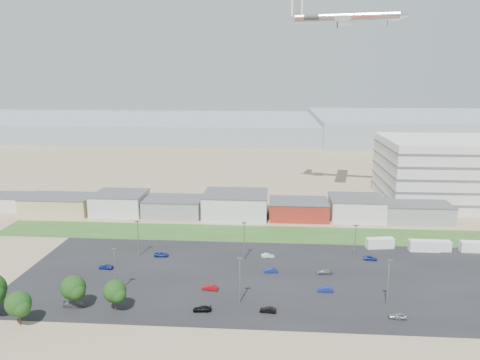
# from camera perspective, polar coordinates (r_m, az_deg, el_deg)

# --- Properties ---
(ground) EXTENTS (700.00, 700.00, 0.00)m
(ground) POSITION_cam_1_polar(r_m,az_deg,el_deg) (100.00, -0.47, -16.29)
(ground) COLOR #8D7B59
(ground) RESTS_ON ground
(parking_lot) EXTENTS (120.00, 50.00, 0.01)m
(parking_lot) POSITION_cam_1_polar(r_m,az_deg,el_deg) (117.66, 2.82, -11.68)
(parking_lot) COLOR black
(parking_lot) RESTS_ON ground
(grass_strip) EXTENTS (160.00, 16.00, 0.02)m
(grass_strip) POSITION_cam_1_polar(r_m,az_deg,el_deg) (147.60, 1.19, -6.54)
(grass_strip) COLOR #29511E
(grass_strip) RESTS_ON ground
(hills_backdrop) EXTENTS (700.00, 200.00, 9.00)m
(hills_backdrop) POSITION_cam_1_polar(r_m,az_deg,el_deg) (406.01, 8.89, 6.18)
(hills_backdrop) COLOR gray
(hills_backdrop) RESTS_ON ground
(building_row) EXTENTS (170.00, 20.00, 8.00)m
(building_row) POSITION_cam_1_polar(r_m,az_deg,el_deg) (166.16, -4.32, -2.95)
(building_row) COLOR silver
(building_row) RESTS_ON ground
(box_trailer_a) EXTENTS (8.07, 3.62, 2.92)m
(box_trailer_a) POSITION_cam_1_polar(r_m,az_deg,el_deg) (141.16, 16.68, -7.37)
(box_trailer_a) COLOR silver
(box_trailer_a) RESTS_ON ground
(box_trailer_b) EXTENTS (8.17, 2.55, 3.06)m
(box_trailer_b) POSITION_cam_1_polar(r_m,az_deg,el_deg) (142.81, 21.50, -7.47)
(box_trailer_b) COLOR silver
(box_trailer_b) RESTS_ON ground
(box_trailer_c) EXTENTS (7.90, 2.87, 2.91)m
(box_trailer_c) POSITION_cam_1_polar(r_m,az_deg,el_deg) (144.25, 22.82, -7.41)
(box_trailer_c) COLOR silver
(box_trailer_c) RESTS_ON ground
(box_trailer_d) EXTENTS (7.99, 2.65, 2.98)m
(box_trailer_d) POSITION_cam_1_polar(r_m,az_deg,el_deg) (148.00, 26.71, -7.27)
(box_trailer_d) COLOR silver
(box_trailer_d) RESTS_ON ground
(tree_mid) EXTENTS (5.39, 5.39, 8.09)m
(tree_mid) POSITION_cam_1_polar(r_m,az_deg,el_deg) (104.63, -25.39, -13.73)
(tree_mid) COLOR black
(tree_mid) RESTS_ON ground
(tree_right) EXTENTS (5.53, 5.53, 8.29)m
(tree_right) POSITION_cam_1_polar(r_m,az_deg,el_deg) (107.18, -19.64, -12.52)
(tree_right) COLOR black
(tree_right) RESTS_ON ground
(tree_near) EXTENTS (5.14, 5.14, 7.71)m
(tree_near) POSITION_cam_1_polar(r_m,az_deg,el_deg) (103.82, -15.01, -13.22)
(tree_near) COLOR black
(tree_near) RESTS_ON ground
(lightpole_front_l) EXTENTS (1.24, 0.52, 10.55)m
(lightpole_front_l) POSITION_cam_1_polar(r_m,az_deg,el_deg) (111.09, -14.93, -10.66)
(lightpole_front_l) COLOR slate
(lightpole_front_l) RESTS_ON ground
(lightpole_front_m) EXTENTS (1.21, 0.51, 10.32)m
(lightpole_front_m) POSITION_cam_1_polar(r_m,az_deg,el_deg) (103.12, -0.02, -12.15)
(lightpole_front_m) COLOR slate
(lightpole_front_m) RESTS_ON ground
(lightpole_front_r) EXTENTS (1.24, 0.52, 10.54)m
(lightpole_front_r) POSITION_cam_1_polar(r_m,az_deg,el_deg) (106.41, 17.59, -11.90)
(lightpole_front_r) COLOR slate
(lightpole_front_r) RESTS_ON ground
(lightpole_back_l) EXTENTS (1.17, 0.49, 9.98)m
(lightpole_back_l) POSITION_cam_1_polar(r_m,az_deg,el_deg) (131.32, -12.31, -6.99)
(lightpole_back_l) COLOR slate
(lightpole_back_l) RESTS_ON ground
(lightpole_back_m) EXTENTS (1.23, 0.51, 10.45)m
(lightpole_back_m) POSITION_cam_1_polar(r_m,az_deg,el_deg) (125.78, 0.51, -7.46)
(lightpole_back_m) COLOR slate
(lightpole_back_m) RESTS_ON ground
(lightpole_back_r) EXTENTS (1.21, 0.50, 10.25)m
(lightpole_back_r) POSITION_cam_1_polar(r_m,az_deg,el_deg) (127.85, 13.85, -7.55)
(lightpole_back_r) COLOR slate
(lightpole_back_r) RESTS_ON ground
(airliner) EXTENTS (50.80, 39.15, 13.54)m
(airliner) POSITION_cam_1_polar(r_m,az_deg,el_deg) (185.51, 12.83, 18.80)
(airliner) COLOR silver
(parked_car_1) EXTENTS (3.67, 1.28, 1.21)m
(parked_car_1) POSITION_cam_1_polar(r_m,az_deg,el_deg) (111.53, 10.35, -12.96)
(parked_car_1) COLOR navy
(parked_car_1) RESTS_ON ground
(parked_car_2) EXTENTS (3.73, 1.80, 1.23)m
(parked_car_2) POSITION_cam_1_polar(r_m,az_deg,el_deg) (103.98, 18.65, -15.42)
(parked_car_2) COLOR #A5A5AA
(parked_car_2) RESTS_ON ground
(parked_car_3) EXTENTS (3.99, 1.95, 1.12)m
(parked_car_3) POSITION_cam_1_polar(r_m,az_deg,el_deg) (101.94, -4.65, -15.38)
(parked_car_3) COLOR black
(parked_car_3) RESTS_ON ground
(parked_car_4) EXTENTS (3.85, 1.74, 1.23)m
(parked_car_4) POSITION_cam_1_polar(r_m,az_deg,el_deg) (110.73, -3.68, -12.96)
(parked_car_4) COLOR maroon
(parked_car_4) RESTS_ON ground
(parked_car_5) EXTENTS (3.73, 1.73, 1.24)m
(parked_car_5) POSITION_cam_1_polar(r_m,az_deg,el_deg) (126.37, -16.03, -10.11)
(parked_car_5) COLOR navy
(parked_car_5) RESTS_ON ground
(parked_car_7) EXTENTS (3.51, 1.50, 1.12)m
(parked_car_7) POSITION_cam_1_polar(r_m,az_deg,el_deg) (119.83, 3.77, -10.93)
(parked_car_7) COLOR navy
(parked_car_7) RESTS_ON ground
(parked_car_8) EXTENTS (3.70, 1.78, 1.22)m
(parked_car_8) POSITION_cam_1_polar(r_m,az_deg,el_deg) (131.78, 15.60, -9.14)
(parked_car_8) COLOR navy
(parked_car_8) RESTS_ON ground
(parked_car_9) EXTENTS (4.05, 2.05, 1.10)m
(parked_car_9) POSITION_cam_1_polar(r_m,az_deg,el_deg) (131.29, -9.55, -8.95)
(parked_car_9) COLOR navy
(parked_car_9) RESTS_ON ground
(parked_car_10) EXTENTS (4.47, 1.89, 1.29)m
(parked_car_10) POSITION_cam_1_polar(r_m,az_deg,el_deg) (109.40, -19.62, -14.02)
(parked_car_10) COLOR #595B5E
(parked_car_10) RESTS_ON ground
(parked_car_11) EXTENTS (3.65, 1.68, 1.16)m
(parked_car_11) POSITION_cam_1_polar(r_m,az_deg,el_deg) (128.95, 3.42, -9.18)
(parked_car_11) COLOR silver
(parked_car_11) RESTS_ON ground
(parked_car_12) EXTENTS (4.31, 2.23, 1.20)m
(parked_car_12) POSITION_cam_1_polar(r_m,az_deg,el_deg) (120.71, 10.21, -10.92)
(parked_car_12) COLOR #A5A5AA
(parked_car_12) RESTS_ON ground
(parked_car_13) EXTENTS (3.55, 1.51, 1.14)m
(parked_car_13) POSITION_cam_1_polar(r_m,az_deg,el_deg) (101.34, 3.43, -15.54)
(parked_car_13) COLOR black
(parked_car_13) RESTS_ON ground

